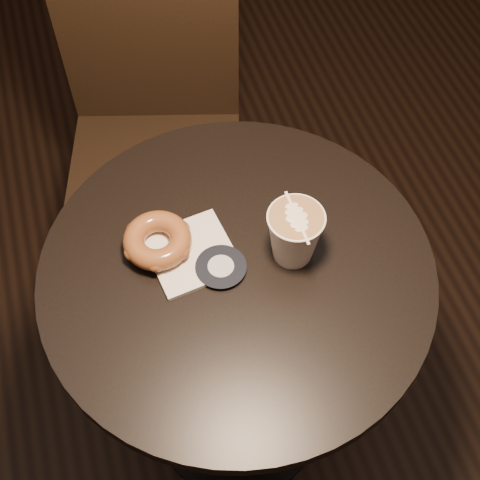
# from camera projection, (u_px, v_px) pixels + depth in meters

# --- Properties ---
(cafe_table) EXTENTS (0.70, 0.70, 0.75)m
(cafe_table) POSITION_uv_depth(u_px,v_px,m) (237.00, 319.00, 1.33)
(cafe_table) COLOR black
(cafe_table) RESTS_ON ground
(chair) EXTENTS (0.52, 0.52, 1.05)m
(chair) POSITION_uv_depth(u_px,v_px,m) (153.00, 108.00, 1.61)
(chair) COLOR black
(chair) RESTS_ON ground
(pastry_bag) EXTENTS (0.16, 0.16, 0.01)m
(pastry_bag) POSITION_uv_depth(u_px,v_px,m) (191.00, 253.00, 1.18)
(pastry_bag) COLOR silver
(pastry_bag) RESTS_ON cafe_table
(doughnut) EXTENTS (0.12, 0.12, 0.04)m
(doughnut) POSITION_uv_depth(u_px,v_px,m) (157.00, 240.00, 1.17)
(doughnut) COLOR brown
(doughnut) RESTS_ON pastry_bag
(latte_cup) EXTENTS (0.10, 0.10, 0.11)m
(latte_cup) POSITION_uv_depth(u_px,v_px,m) (294.00, 236.00, 1.14)
(latte_cup) COLOR white
(latte_cup) RESTS_ON cafe_table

